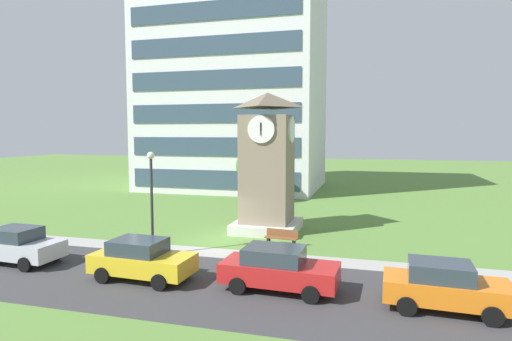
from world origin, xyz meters
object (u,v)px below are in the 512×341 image
(parked_car_silver, at_px, (18,245))
(parked_car_orange, at_px, (444,286))
(parked_car_yellow, at_px, (142,259))
(tree_by_building, at_px, (254,166))
(street_lamp, at_px, (152,191))
(clock_tower, at_px, (267,171))
(park_bench, at_px, (281,237))
(parked_car_red, at_px, (278,268))

(parked_car_silver, xyz_separation_m, parked_car_orange, (18.44, -0.48, -0.00))
(parked_car_yellow, bearing_deg, tree_by_building, 92.11)
(street_lamp, height_order, parked_car_orange, street_lamp)
(street_lamp, height_order, parked_car_silver, street_lamp)
(clock_tower, bearing_deg, tree_by_building, 109.89)
(parked_car_yellow, relative_size, parked_car_orange, 1.03)
(parked_car_silver, bearing_deg, clock_tower, 44.50)
(park_bench, distance_m, parked_car_red, 6.52)
(park_bench, bearing_deg, parked_car_orange, -43.39)
(street_lamp, relative_size, tree_by_building, 1.08)
(parked_car_red, height_order, parked_car_orange, same)
(park_bench, bearing_deg, parked_car_yellow, -124.17)
(parked_car_red, bearing_deg, parked_car_silver, 179.45)
(clock_tower, xyz_separation_m, parked_car_silver, (-9.69, -9.53, -2.91))
(street_lamp, bearing_deg, parked_car_orange, -14.27)
(park_bench, height_order, parked_car_silver, parked_car_silver)
(clock_tower, distance_m, street_lamp, 7.95)
(parked_car_silver, distance_m, parked_car_yellow, 6.76)
(park_bench, relative_size, parked_car_red, 0.40)
(parked_car_silver, relative_size, parked_car_orange, 0.98)
(street_lamp, distance_m, parked_car_yellow, 4.26)
(parked_car_yellow, xyz_separation_m, parked_car_red, (5.77, 0.32, 0.00))
(parked_car_red, xyz_separation_m, parked_car_orange, (5.93, -0.36, -0.00))
(park_bench, height_order, street_lamp, street_lamp)
(park_bench, relative_size, street_lamp, 0.35)
(street_lamp, relative_size, parked_car_yellow, 1.20)
(park_bench, xyz_separation_m, tree_by_building, (-5.30, 13.46, 2.76))
(parked_car_silver, height_order, parked_car_yellow, same)
(park_bench, distance_m, parked_car_yellow, 8.12)
(parked_car_yellow, distance_m, parked_car_orange, 11.70)
(park_bench, relative_size, parked_car_yellow, 0.42)
(parked_car_silver, height_order, parked_car_red, same)
(parked_car_silver, relative_size, parked_car_red, 0.90)
(parked_car_orange, bearing_deg, parked_car_yellow, 179.77)
(clock_tower, height_order, tree_by_building, clock_tower)
(street_lamp, distance_m, parked_car_orange, 13.63)
(tree_by_building, distance_m, parked_car_orange, 23.86)
(tree_by_building, xyz_separation_m, parked_car_orange, (12.44, -20.22, -2.36))
(parked_car_red, bearing_deg, clock_tower, 106.27)
(clock_tower, xyz_separation_m, park_bench, (1.60, -3.25, -3.31))
(park_bench, height_order, tree_by_building, tree_by_building)
(parked_car_yellow, bearing_deg, street_lamp, 111.78)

